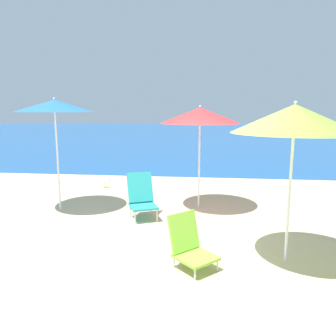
# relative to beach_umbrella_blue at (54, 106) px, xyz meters

# --- Properties ---
(ground_plane) EXTENTS (60.00, 60.00, 0.00)m
(ground_plane) POSITION_rel_beach_umbrella_blue_xyz_m (2.47, -1.70, -2.10)
(ground_plane) COLOR #D1BA89
(sea_water) EXTENTS (60.00, 40.00, 0.01)m
(sea_water) POSITION_rel_beach_umbrella_blue_xyz_m (2.47, 23.59, -2.09)
(sea_water) COLOR #1E5699
(sea_water) RESTS_ON ground
(beach_umbrella_blue) EXTENTS (1.53, 1.53, 2.26)m
(beach_umbrella_blue) POSITION_rel_beach_umbrella_blue_xyz_m (0.00, 0.00, 0.00)
(beach_umbrella_blue) COLOR white
(beach_umbrella_blue) RESTS_ON ground
(beach_umbrella_red) EXTENTS (1.62, 1.62, 2.11)m
(beach_umbrella_red) POSITION_rel_beach_umbrella_blue_xyz_m (2.83, 0.44, -0.19)
(beach_umbrella_red) COLOR white
(beach_umbrella_red) RESTS_ON ground
(beach_umbrella_lime) EXTENTS (1.59, 1.59, 2.13)m
(beach_umbrella_lime) POSITION_rel_beach_umbrella_blue_xyz_m (4.06, -1.92, -0.19)
(beach_umbrella_lime) COLOR white
(beach_umbrella_lime) RESTS_ON ground
(beach_chair_lime) EXTENTS (0.71, 0.71, 0.69)m
(beach_chair_lime) POSITION_rel_beach_umbrella_blue_xyz_m (2.78, -2.19, -1.80)
(beach_chair_lime) COLOR silver
(beach_chair_lime) RESTS_ON ground
(beach_chair_teal) EXTENTS (0.69, 0.77, 0.84)m
(beach_chair_teal) POSITION_rel_beach_umbrella_blue_xyz_m (1.77, -0.31, -1.68)
(beach_chair_teal) COLOR silver
(beach_chair_teal) RESTS_ON ground
(seagull) EXTENTS (0.27, 0.11, 0.23)m
(seagull) POSITION_rel_beach_umbrella_blue_xyz_m (0.34, 1.99, -1.96)
(seagull) COLOR gold
(seagull) RESTS_ON ground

